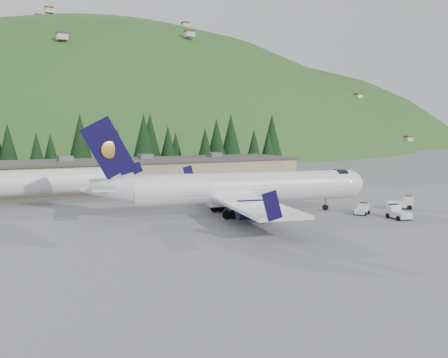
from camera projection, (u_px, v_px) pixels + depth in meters
ground at (246, 214)px, 63.30m from camera, size 600.00×600.00×0.00m
airliner at (238, 189)px, 62.67m from camera, size 36.94×34.90×12.31m
second_airliner at (15, 182)px, 70.48m from camera, size 27.50×11.00×10.05m
baggage_tug_a at (362, 209)px, 63.39m from camera, size 2.88×2.51×1.38m
baggage_tug_b at (402, 203)px, 67.78m from camera, size 3.66×3.27×1.77m
baggage_tug_c at (397, 213)px, 60.14m from camera, size 2.39×3.35×1.65m
terminal_building at (120, 173)px, 93.97m from camera, size 71.00×17.00×6.10m
ramp_worker at (359, 205)px, 65.49m from camera, size 0.60×0.42×1.59m
tree_line at (77, 144)px, 112.37m from camera, size 115.20×19.50×14.49m
hills at (137, 299)px, 278.18m from camera, size 614.00×330.00×300.00m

